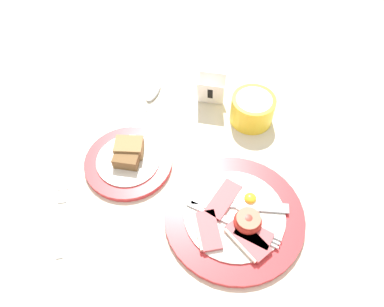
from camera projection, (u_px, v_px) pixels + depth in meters
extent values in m
plane|color=beige|center=(188.00, 190.00, 0.75)|extent=(3.00, 3.00, 0.00)
cylinder|color=red|center=(234.00, 216.00, 0.71)|extent=(0.26, 0.26, 0.01)
cylinder|color=silver|center=(235.00, 214.00, 0.70)|extent=(0.19, 0.19, 0.00)
cube|color=#BC5156|center=(209.00, 230.00, 0.68)|extent=(0.07, 0.08, 0.01)
cube|color=beige|center=(200.00, 232.00, 0.67)|extent=(0.05, 0.07, 0.01)
cube|color=#BC5156|center=(223.00, 199.00, 0.71)|extent=(0.06, 0.09, 0.01)
cube|color=beige|center=(216.00, 195.00, 0.72)|extent=(0.03, 0.08, 0.01)
cube|color=#BC5156|center=(248.00, 239.00, 0.67)|extent=(0.09, 0.08, 0.01)
cube|color=beige|center=(241.00, 244.00, 0.66)|extent=(0.07, 0.05, 0.01)
cube|color=#BC5156|center=(254.00, 234.00, 0.67)|extent=(0.07, 0.05, 0.01)
cube|color=beige|center=(250.00, 242.00, 0.66)|extent=(0.06, 0.02, 0.01)
ellipsoid|color=red|center=(248.00, 221.00, 0.68)|extent=(0.05, 0.05, 0.03)
cylinder|color=#DB664C|center=(249.00, 218.00, 0.67)|extent=(0.04, 0.04, 0.00)
ellipsoid|color=white|center=(247.00, 199.00, 0.72)|extent=(0.07, 0.06, 0.01)
ellipsoid|color=yellow|center=(250.00, 198.00, 0.71)|extent=(0.02, 0.02, 0.01)
cube|color=silver|center=(213.00, 214.00, 0.70)|extent=(0.11, 0.03, 0.00)
cube|color=silver|center=(249.00, 230.00, 0.68)|extent=(0.03, 0.02, 0.00)
cube|color=silver|center=(267.00, 243.00, 0.66)|extent=(0.04, 0.01, 0.00)
cube|color=silver|center=(269.00, 239.00, 0.67)|extent=(0.04, 0.01, 0.00)
cube|color=silver|center=(270.00, 235.00, 0.67)|extent=(0.04, 0.01, 0.00)
cube|color=silver|center=(219.00, 204.00, 0.71)|extent=(0.11, 0.04, 0.00)
cube|color=#9EA0A5|center=(268.00, 207.00, 0.70)|extent=(0.08, 0.04, 0.00)
cylinder|color=red|center=(129.00, 162.00, 0.78)|extent=(0.18, 0.18, 0.01)
cylinder|color=silver|center=(128.00, 160.00, 0.77)|extent=(0.13, 0.13, 0.00)
cube|color=#9E7A4C|center=(129.00, 148.00, 0.77)|extent=(0.07, 0.06, 0.03)
cube|color=brown|center=(128.00, 154.00, 0.77)|extent=(0.06, 0.07, 0.02)
cylinder|color=yellow|center=(252.00, 109.00, 0.83)|extent=(0.10, 0.10, 0.06)
cylinder|color=white|center=(254.00, 101.00, 0.81)|extent=(0.08, 0.08, 0.01)
cube|color=white|center=(210.00, 94.00, 0.85)|extent=(0.06, 0.03, 0.07)
cube|color=white|center=(212.00, 87.00, 0.87)|extent=(0.06, 0.03, 0.07)
cube|color=black|center=(210.00, 94.00, 0.85)|extent=(0.01, 0.01, 0.04)
cube|color=silver|center=(137.00, 123.00, 0.85)|extent=(0.02, 0.11, 0.01)
ellipsoid|color=silver|center=(153.00, 91.00, 0.90)|extent=(0.03, 0.07, 0.01)
cube|color=silver|center=(60.00, 231.00, 0.69)|extent=(0.06, 0.10, 0.01)
cube|color=silver|center=(62.00, 196.00, 0.74)|extent=(0.03, 0.03, 0.01)
cube|color=silver|center=(67.00, 180.00, 0.76)|extent=(0.02, 0.04, 0.00)
cube|color=silver|center=(63.00, 181.00, 0.76)|extent=(0.02, 0.04, 0.00)
cube|color=silver|center=(59.00, 181.00, 0.76)|extent=(0.02, 0.04, 0.00)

